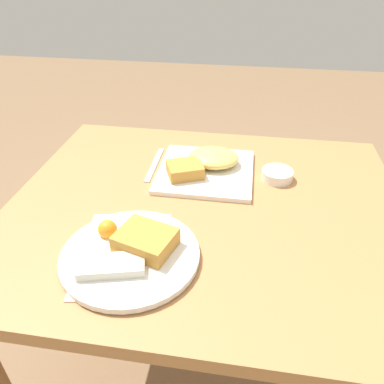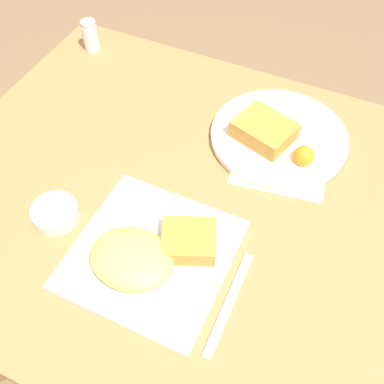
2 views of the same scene
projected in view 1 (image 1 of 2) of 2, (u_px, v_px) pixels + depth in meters
ground_plane at (201, 365)px, 1.40m from camera, size 8.00×8.00×0.00m
dining_table at (204, 229)px, 1.03m from camera, size 1.04×0.87×0.74m
menu_card at (125, 252)px, 0.83m from camera, size 0.23×0.30×0.00m
plate_square_near at (206, 166)px, 1.11m from camera, size 0.28×0.28×0.06m
plate_oval_far at (131, 251)px, 0.81m from camera, size 0.30×0.30×0.05m
sauce_ramekin at (277, 174)px, 1.08m from camera, size 0.09×0.09×0.03m
butter_knife at (155, 164)px, 1.15m from camera, size 0.02×0.20×0.00m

